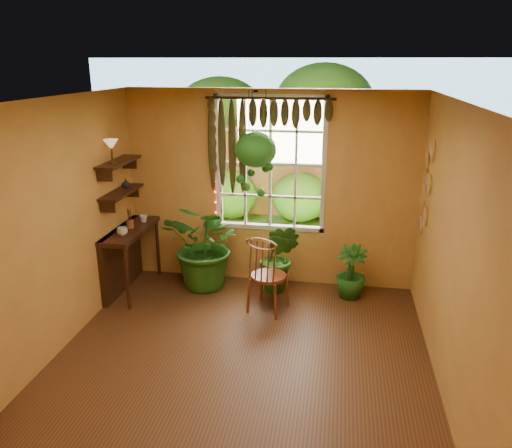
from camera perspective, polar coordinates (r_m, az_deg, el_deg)
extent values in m
plane|color=#543318|center=(5.40, -2.07, -16.18)|extent=(4.50, 4.50, 0.00)
plane|color=silver|center=(4.47, -2.48, 13.74)|extent=(4.50, 4.50, 0.00)
plane|color=gold|center=(6.88, 1.59, 3.94)|extent=(4.00, 0.00, 4.00)
plane|color=gold|center=(5.52, -23.05, -1.21)|extent=(0.00, 4.50, 4.50)
plane|color=gold|center=(4.79, 21.90, -3.91)|extent=(0.00, 4.50, 4.50)
cube|color=silver|center=(6.83, 1.65, 6.85)|extent=(1.52, 0.10, 1.86)
cube|color=white|center=(6.86, 1.68, 6.89)|extent=(1.38, 0.01, 1.78)
cylinder|color=#34190E|center=(6.61, 1.58, 14.16)|extent=(1.70, 0.04, 0.04)
cube|color=#34190E|center=(6.90, -14.20, -0.74)|extent=(0.40, 1.20, 0.06)
cube|color=#34190E|center=(7.11, -15.13, -3.87)|extent=(0.08, 1.18, 0.90)
cylinder|color=#34190E|center=(6.53, -14.51, -6.02)|extent=(0.05, 0.05, 0.86)
cylinder|color=#34190E|center=(7.47, -11.16, -2.65)|extent=(0.05, 0.05, 0.86)
cube|color=#34190E|center=(6.79, -15.13, 3.53)|extent=(0.25, 0.90, 0.04)
cube|color=#34190E|center=(6.70, -15.41, 6.84)|extent=(0.25, 0.90, 0.04)
cube|color=#2E5819|center=(12.04, 4.91, 3.41)|extent=(14.00, 10.00, 0.04)
cube|color=olive|center=(10.08, 4.16, 5.88)|extent=(12.00, 0.10, 1.80)
plane|color=#98D2FF|center=(13.52, 5.77, 11.79)|extent=(12.00, 0.00, 12.00)
cylinder|color=brown|center=(6.30, 1.45, -5.98)|extent=(0.56, 0.56, 0.04)
torus|color=brown|center=(5.95, 0.68, -2.22)|extent=(0.41, 0.16, 0.42)
imported|color=#1A4813|center=(6.89, -5.60, -2.43)|extent=(1.41, 1.33, 1.26)
imported|color=#1A4813|center=(6.79, 2.65, -3.89)|extent=(0.64, 0.56, 0.99)
imported|color=#1A4813|center=(6.79, 10.78, -5.40)|extent=(0.48, 0.48, 0.73)
ellipsoid|color=black|center=(6.55, -0.04, 7.79)|extent=(0.32, 0.32, 0.19)
ellipsoid|color=#1A4813|center=(6.53, -0.04, 8.48)|extent=(0.54, 0.54, 0.46)
imported|color=silver|center=(6.63, -15.03, -0.83)|extent=(0.17, 0.17, 0.11)
imported|color=beige|center=(7.10, -12.73, 0.60)|extent=(0.14, 0.14, 0.10)
cylinder|color=brown|center=(6.89, -14.19, -0.01)|extent=(0.09, 0.09, 0.11)
imported|color=#B2AD99|center=(6.90, -14.64, 4.50)|extent=(0.16, 0.16, 0.13)
cylinder|color=brown|center=(6.50, -16.07, 6.75)|extent=(0.10, 0.10, 0.03)
cylinder|color=brown|center=(6.48, -16.15, 7.58)|extent=(0.02, 0.02, 0.18)
cone|color=slate|center=(6.46, -16.25, 8.72)|extent=(0.18, 0.18, 0.12)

